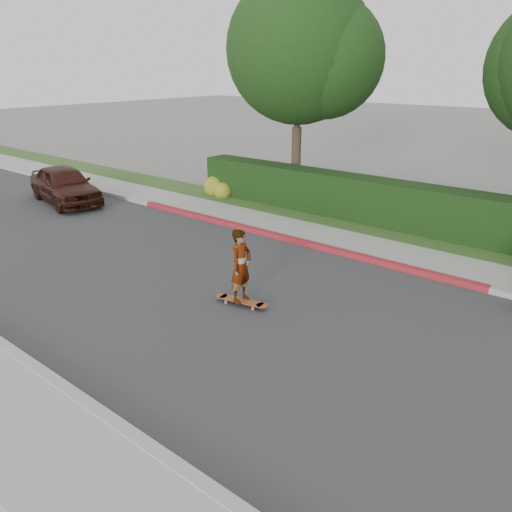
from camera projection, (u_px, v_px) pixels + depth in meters
name	position (u px, v px, depth m)	size (l,w,h in m)	color
ground	(365.00, 353.00, 9.03)	(120.00, 120.00, 0.00)	slate
road	(365.00, 352.00, 9.03)	(60.00, 8.00, 0.01)	#2D2D30
curb_near	(206.00, 488.00, 6.03)	(60.00, 0.20, 0.15)	#9E9E99
curb_far	(446.00, 279.00, 11.97)	(60.00, 0.20, 0.15)	#9E9E99
curb_red_section	(279.00, 237.00, 14.92)	(12.00, 0.21, 0.15)	maroon
sidewalk_far	(459.00, 268.00, 12.63)	(60.00, 1.60, 0.12)	gray
planting_strip	(478.00, 252.00, 13.79)	(60.00, 1.60, 0.10)	#2D4C1E
hedge	(389.00, 205.00, 15.75)	(15.00, 1.00, 1.50)	black
flowering_shrub	(217.00, 188.00, 19.69)	(1.40, 1.00, 0.90)	#2D4C19
tree_left	(302.00, 54.00, 17.87)	(5.99, 5.21, 8.00)	#33261C
skateboard	(241.00, 301.00, 10.77)	(1.27, 0.48, 0.12)	#C36935
skateboarder	(241.00, 266.00, 10.47)	(0.58, 0.38, 1.60)	white
car_maroon	(65.00, 185.00, 18.66)	(1.64, 4.08, 1.39)	#391A12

